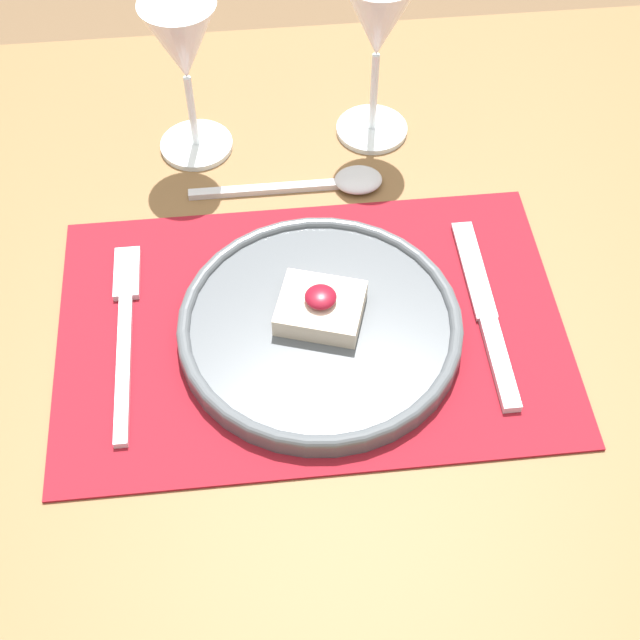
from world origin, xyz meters
name	(u,v)px	position (x,y,z in m)	size (l,w,h in m)	color
ground_plane	(315,617)	(0.00, 0.00, 0.00)	(8.00, 8.00, 0.00)	brown
dining_table	(312,391)	(0.00, 0.00, 0.66)	(1.25, 0.93, 0.77)	brown
placemat	(311,327)	(0.00, 0.00, 0.77)	(0.46, 0.30, 0.00)	maroon
dinner_plate	(320,325)	(0.01, -0.01, 0.78)	(0.26, 0.26, 0.05)	#4C5156
fork	(125,324)	(-0.17, 0.02, 0.78)	(0.02, 0.22, 0.01)	silver
knife	(488,323)	(0.16, -0.01, 0.78)	(0.02, 0.22, 0.01)	silver
spoon	(333,182)	(0.04, 0.18, 0.78)	(0.20, 0.04, 0.01)	silver
wine_glass_near	(378,28)	(0.09, 0.26, 0.90)	(0.08, 0.08, 0.18)	white
wine_glass_far	(183,51)	(-0.10, 0.26, 0.89)	(0.08, 0.08, 0.17)	white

